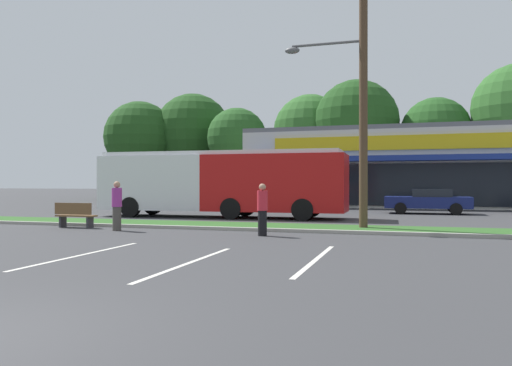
{
  "coord_description": "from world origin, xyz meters",
  "views": [
    {
      "loc": [
        4.79,
        -4.15,
        1.71
      ],
      "look_at": [
        -2.0,
        18.1,
        1.7
      ],
      "focal_mm": 35.25,
      "sensor_mm": 36.0,
      "label": 1
    }
  ],
  "objects_px": {
    "pedestrian_near_bench": "(117,206)",
    "bus_stop_bench": "(75,214)",
    "car_2": "(428,201)",
    "car_1": "(290,199)",
    "pedestrian_by_pole": "(262,210)",
    "city_bus": "(221,182)",
    "utility_pole": "(359,89)"
  },
  "relations": [
    {
      "from": "pedestrian_near_bench",
      "to": "bus_stop_bench",
      "type": "bearing_deg",
      "value": 41.06
    },
    {
      "from": "car_2",
      "to": "pedestrian_near_bench",
      "type": "height_order",
      "value": "pedestrian_near_bench"
    },
    {
      "from": "car_1",
      "to": "pedestrian_by_pole",
      "type": "bearing_deg",
      "value": 99.55
    },
    {
      "from": "city_bus",
      "to": "car_1",
      "type": "xyz_separation_m",
      "value": [
        2.07,
        6.15,
        -1.03
      ]
    },
    {
      "from": "utility_pole",
      "to": "pedestrian_near_bench",
      "type": "distance_m",
      "value": 9.61
    },
    {
      "from": "pedestrian_by_pole",
      "to": "pedestrian_near_bench",
      "type": "bearing_deg",
      "value": 123.82
    },
    {
      "from": "utility_pole",
      "to": "car_2",
      "type": "distance_m",
      "value": 12.13
    },
    {
      "from": "pedestrian_by_pole",
      "to": "utility_pole",
      "type": "bearing_deg",
      "value": -9.95
    },
    {
      "from": "utility_pole",
      "to": "bus_stop_bench",
      "type": "height_order",
      "value": "utility_pole"
    },
    {
      "from": "bus_stop_bench",
      "to": "car_1",
      "type": "relative_size",
      "value": 0.36
    },
    {
      "from": "utility_pole",
      "to": "pedestrian_by_pole",
      "type": "relative_size",
      "value": 5.6
    },
    {
      "from": "utility_pole",
      "to": "pedestrian_near_bench",
      "type": "xyz_separation_m",
      "value": [
        -8.27,
        -2.56,
        -4.17
      ]
    },
    {
      "from": "bus_stop_bench",
      "to": "car_2",
      "type": "xyz_separation_m",
      "value": [
        13.17,
        13.0,
        0.21
      ]
    },
    {
      "from": "bus_stop_bench",
      "to": "utility_pole",
      "type": "bearing_deg",
      "value": -169.13
    },
    {
      "from": "city_bus",
      "to": "car_2",
      "type": "relative_size",
      "value": 2.74
    },
    {
      "from": "utility_pole",
      "to": "bus_stop_bench",
      "type": "distance_m",
      "value": 11.57
    },
    {
      "from": "car_1",
      "to": "car_2",
      "type": "xyz_separation_m",
      "value": [
        7.87,
        -0.17,
        -0.02
      ]
    },
    {
      "from": "utility_pole",
      "to": "pedestrian_near_bench",
      "type": "bearing_deg",
      "value": -162.8
    },
    {
      "from": "bus_stop_bench",
      "to": "pedestrian_by_pole",
      "type": "relative_size",
      "value": 0.95
    },
    {
      "from": "car_2",
      "to": "city_bus",
      "type": "bearing_deg",
      "value": 31.02
    },
    {
      "from": "city_bus",
      "to": "car_2",
      "type": "xyz_separation_m",
      "value": [
        9.94,
        5.98,
        -1.05
      ]
    },
    {
      "from": "car_1",
      "to": "car_2",
      "type": "bearing_deg",
      "value": 178.77
    },
    {
      "from": "car_1",
      "to": "pedestrian_near_bench",
      "type": "relative_size",
      "value": 2.52
    },
    {
      "from": "pedestrian_near_bench",
      "to": "car_1",
      "type": "bearing_deg",
      "value": -47.45
    },
    {
      "from": "car_1",
      "to": "pedestrian_by_pole",
      "type": "height_order",
      "value": "pedestrian_by_pole"
    },
    {
      "from": "bus_stop_bench",
      "to": "pedestrian_near_bench",
      "type": "height_order",
      "value": "pedestrian_near_bench"
    },
    {
      "from": "city_bus",
      "to": "bus_stop_bench",
      "type": "distance_m",
      "value": 7.83
    },
    {
      "from": "city_bus",
      "to": "car_2",
      "type": "bearing_deg",
      "value": -150.36
    },
    {
      "from": "car_2",
      "to": "pedestrian_by_pole",
      "type": "height_order",
      "value": "pedestrian_by_pole"
    },
    {
      "from": "pedestrian_near_bench",
      "to": "car_2",
      "type": "bearing_deg",
      "value": -73.66
    },
    {
      "from": "car_1",
      "to": "pedestrian_near_bench",
      "type": "xyz_separation_m",
      "value": [
        -3.13,
        -13.73,
        0.15
      ]
    },
    {
      "from": "city_bus",
      "to": "pedestrian_near_bench",
      "type": "relative_size",
      "value": 7.07
    }
  ]
}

